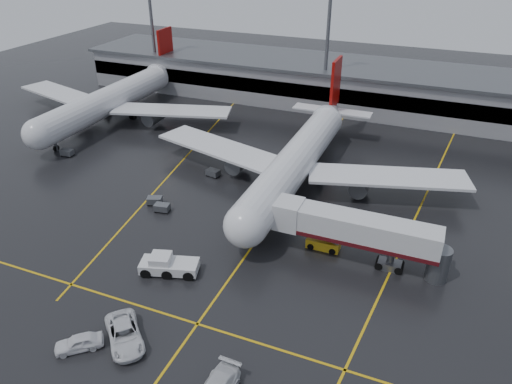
% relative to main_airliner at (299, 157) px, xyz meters
% --- Properties ---
extents(ground, '(220.00, 220.00, 0.00)m').
position_rel_main_airliner_xyz_m(ground, '(0.00, -9.70, -4.21)').
color(ground, black).
rests_on(ground, ground).
extents(apron_line_centre, '(0.25, 90.00, 0.02)m').
position_rel_main_airliner_xyz_m(apron_line_centre, '(0.00, -9.70, -4.20)').
color(apron_line_centre, gold).
rests_on(apron_line_centre, ground).
extents(apron_line_stop, '(60.00, 0.25, 0.02)m').
position_rel_main_airliner_xyz_m(apron_line_stop, '(0.00, -31.70, -4.20)').
color(apron_line_stop, gold).
rests_on(apron_line_stop, ground).
extents(apron_line_left, '(9.99, 69.35, 0.02)m').
position_rel_main_airliner_xyz_m(apron_line_left, '(-20.00, 0.30, -4.20)').
color(apron_line_left, gold).
rests_on(apron_line_left, ground).
extents(apron_line_right, '(7.57, 69.64, 0.02)m').
position_rel_main_airliner_xyz_m(apron_line_right, '(18.00, 0.30, -4.20)').
color(apron_line_right, gold).
rests_on(apron_line_right, ground).
extents(terminal, '(122.00, 19.00, 8.60)m').
position_rel_main_airliner_xyz_m(terminal, '(0.00, 38.23, 0.11)').
color(terminal, gray).
rests_on(terminal, ground).
extents(light_mast_left, '(3.00, 1.20, 25.45)m').
position_rel_main_airliner_xyz_m(light_mast_left, '(-45.00, 32.30, 10.27)').
color(light_mast_left, '#595B60').
rests_on(light_mast_left, ground).
extents(light_mast_mid, '(3.00, 1.20, 25.45)m').
position_rel_main_airliner_xyz_m(light_mast_mid, '(-5.00, 32.30, 10.27)').
color(light_mast_mid, '#595B60').
rests_on(light_mast_mid, ground).
extents(main_airliner, '(48.80, 45.60, 14.10)m').
position_rel_main_airliner_xyz_m(main_airliner, '(0.00, 0.00, 0.00)').
color(main_airliner, silver).
rests_on(main_airliner, ground).
extents(second_airliner, '(48.80, 45.60, 14.10)m').
position_rel_main_airliner_xyz_m(second_airliner, '(-42.00, 12.00, 0.00)').
color(second_airliner, silver).
rests_on(second_airliner, ground).
extents(jet_bridge, '(19.90, 3.40, 6.05)m').
position_rel_main_airliner_xyz_m(jet_bridge, '(11.87, -15.70, -0.28)').
color(jet_bridge, silver).
rests_on(jet_bridge, ground).
extents(pushback_tractor, '(6.91, 4.36, 2.30)m').
position_rel_main_airliner_xyz_m(pushback_tractor, '(-6.87, -25.81, -3.29)').
color(pushback_tractor, silver).
rests_on(pushback_tractor, ground).
extents(belt_loader, '(3.99, 1.90, 2.52)m').
position_rel_main_airliner_xyz_m(belt_loader, '(8.00, -14.76, -3.59)').
color(belt_loader, gold).
rests_on(belt_loader, ground).
extents(service_van_a, '(6.56, 6.51, 1.76)m').
position_rel_main_airliner_xyz_m(service_van_a, '(-5.17, -36.21, -3.33)').
color(service_van_a, silver).
rests_on(service_van_a, ground).
extents(service_van_d, '(4.46, 4.13, 1.48)m').
position_rel_main_airliner_xyz_m(service_van_d, '(-8.55, -38.51, -3.47)').
color(service_van_d, white).
rests_on(service_van_d, ground).
extents(baggage_cart_a, '(2.20, 1.63, 1.12)m').
position_rel_main_airliner_xyz_m(baggage_cart_a, '(-14.46, -14.92, -3.58)').
color(baggage_cart_a, '#595B60').
rests_on(baggage_cart_a, ground).
extents(baggage_cart_b, '(2.33, 1.92, 1.12)m').
position_rel_main_airliner_xyz_m(baggage_cart_b, '(-16.43, -13.66, -3.58)').
color(baggage_cart_b, '#595B60').
rests_on(baggage_cart_b, ground).
extents(baggage_cart_c, '(2.21, 1.66, 1.12)m').
position_rel_main_airliner_xyz_m(baggage_cart_c, '(-12.74, -3.00, -3.58)').
color(baggage_cart_c, '#595B60').
rests_on(baggage_cart_c, ground).
extents(baggage_cart_d, '(2.29, 1.82, 1.12)m').
position_rel_main_airliner_xyz_m(baggage_cart_d, '(-46.89, 0.61, -3.58)').
color(baggage_cart_d, '#595B60').
rests_on(baggage_cart_d, ground).
extents(baggage_cart_e, '(2.09, 1.45, 1.12)m').
position_rel_main_airliner_xyz_m(baggage_cart_e, '(-38.80, -5.63, -3.58)').
color(baggage_cart_e, '#595B60').
rests_on(baggage_cart_e, ground).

